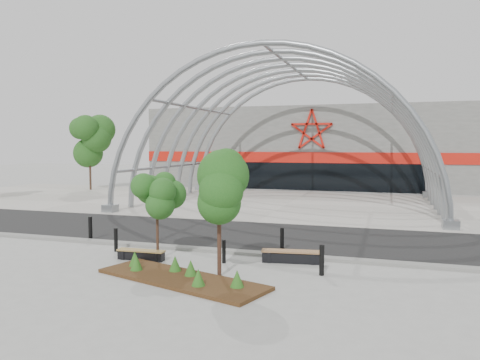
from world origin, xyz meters
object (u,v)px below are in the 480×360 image
Objects in this scene: bench_1 at (291,257)px; bollard_2 at (224,251)px; street_tree_0 at (157,199)px; bench_0 at (141,255)px; street_tree_1 at (219,189)px.

bollard_2 is (-2.34, -0.80, 0.21)m from bench_1.
bollard_2 is at bearing 6.52° from street_tree_0.
street_tree_0 is at bearing -167.44° from bench_1.
bench_1 is 2.48m from bollard_2.
street_tree_0 is 2.20m from bench_0.
street_tree_1 is 4.64m from bench_0.
bench_0 is 3.17m from bollard_2.
street_tree_0 is 3.18m from bollard_2.
street_tree_0 reaches higher than bollard_2.
bench_1 is (1.88, 2.53, -2.67)m from street_tree_1.
street_tree_1 reaches higher than street_tree_0.
street_tree_0 is 1.72× the size of bench_0.
street_tree_0 is 1.45× the size of bench_1.
bench_0 is at bearing -166.29° from bench_1.
bench_0 is 0.84× the size of bench_1.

